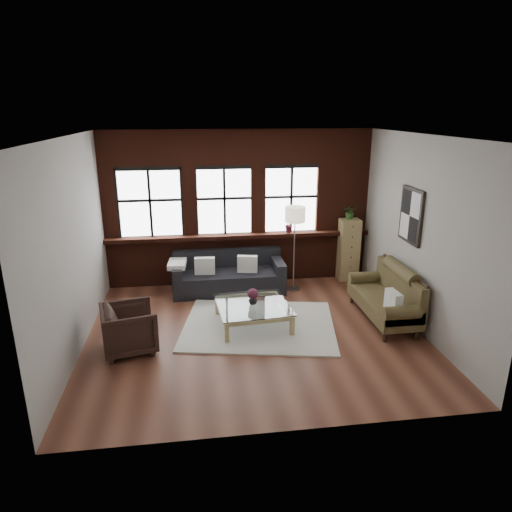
{
  "coord_description": "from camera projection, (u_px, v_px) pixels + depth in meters",
  "views": [
    {
      "loc": [
        -0.93,
        -6.83,
        3.58
      ],
      "look_at": [
        0.1,
        0.6,
        1.15
      ],
      "focal_mm": 32.0,
      "sensor_mm": 36.0,
      "label": 1
    }
  ],
  "objects": [
    {
      "name": "vintage_settee",
      "position": [
        384.0,
        294.0,
        7.98
      ],
      "size": [
        0.81,
        1.82,
        0.97
      ],
      "primitive_type": null,
      "color": "#4E4324",
      "rests_on": "floor"
    },
    {
      "name": "vase",
      "position": [
        253.0,
        300.0,
        7.78
      ],
      "size": [
        0.19,
        0.19,
        0.16
      ],
      "primitive_type": "imported",
      "rotation": [
        0.0,
        0.0,
        0.37
      ],
      "color": "#B2B2B2",
      "rests_on": "coffee_table"
    },
    {
      "name": "shag_rug",
      "position": [
        259.0,
        325.0,
        7.88
      ],
      "size": [
        2.9,
        2.46,
        0.03
      ],
      "primitive_type": "cube",
      "rotation": [
        0.0,
        0.0,
        -0.19
      ],
      "color": "beige",
      "rests_on": "floor"
    },
    {
      "name": "potted_plant_top",
      "position": [
        350.0,
        212.0,
        9.62
      ],
      "size": [
        0.33,
        0.3,
        0.32
      ],
      "primitive_type": "imported",
      "rotation": [
        0.0,
        0.0,
        -0.22
      ],
      "color": "#2D5923",
      "rests_on": "drawer_chest"
    },
    {
      "name": "drawer_chest",
      "position": [
        348.0,
        249.0,
        9.88
      ],
      "size": [
        0.41,
        0.41,
        1.35
      ],
      "primitive_type": "cube",
      "color": "tan",
      "rests_on": "floor"
    },
    {
      "name": "flowers",
      "position": [
        253.0,
        294.0,
        7.74
      ],
      "size": [
        0.18,
        0.18,
        0.18
      ],
      "primitive_type": "sphere",
      "color": "#5B1F35",
      "rests_on": "vase"
    },
    {
      "name": "dark_sofa",
      "position": [
        229.0,
        272.0,
        9.29
      ],
      "size": [
        2.24,
        0.91,
        0.81
      ],
      "primitive_type": null,
      "color": "black",
      "rests_on": "floor"
    },
    {
      "name": "pillow_b",
      "position": [
        247.0,
        264.0,
        9.18
      ],
      "size": [
        0.42,
        0.21,
        0.34
      ],
      "primitive_type": "cube",
      "rotation": [
        0.0,
        0.0,
        -0.19
      ],
      "color": "white",
      "rests_on": "dark_sofa"
    },
    {
      "name": "sill_plant",
      "position": [
        290.0,
        224.0,
        9.6
      ],
      "size": [
        0.22,
        0.19,
        0.35
      ],
      "primitive_type": "imported",
      "rotation": [
        0.0,
        0.0,
        0.19
      ],
      "color": "#5B1F35",
      "rests_on": "sill_ledge"
    },
    {
      "name": "window_right",
      "position": [
        291.0,
        200.0,
        9.58
      ],
      "size": [
        1.38,
        0.1,
        1.5
      ],
      "primitive_type": null,
      "color": "black",
      "rests_on": "brick_backwall"
    },
    {
      "name": "wall_back",
      "position": [
        239.0,
        208.0,
        9.52
      ],
      "size": [
        5.5,
        0.0,
        5.5
      ],
      "primitive_type": "plane",
      "rotation": [
        1.57,
        0.0,
        0.0
      ],
      "color": "#A3A097",
      "rests_on": "ground"
    },
    {
      "name": "floor",
      "position": [
        255.0,
        332.0,
        7.66
      ],
      "size": [
        5.5,
        5.5,
        0.0
      ],
      "primitive_type": "plane",
      "color": "#5A2F21",
      "rests_on": "ground"
    },
    {
      "name": "armchair",
      "position": [
        129.0,
        329.0,
        6.99
      ],
      "size": [
        0.96,
        0.94,
        0.73
      ],
      "primitive_type": "imported",
      "rotation": [
        0.0,
        0.0,
        1.8
      ],
      "color": "black",
      "rests_on": "floor"
    },
    {
      "name": "wall_right",
      "position": [
        420.0,
        234.0,
        7.53
      ],
      "size": [
        0.0,
        5.0,
        5.0
      ],
      "primitive_type": "plane",
      "rotation": [
        1.57,
        0.0,
        -1.57
      ],
      "color": "#A3A097",
      "rests_on": "ground"
    },
    {
      "name": "window_left",
      "position": [
        150.0,
        204.0,
        9.2
      ],
      "size": [
        1.38,
        0.1,
        1.5
      ],
      "primitive_type": null,
      "color": "black",
      "rests_on": "brick_backwall"
    },
    {
      "name": "sill_ledge",
      "position": [
        240.0,
        236.0,
        9.56
      ],
      "size": [
        5.5,
        0.3,
        0.08
      ],
      "primitive_type": "cube",
      "color": "#42190F",
      "rests_on": "brick_backwall"
    },
    {
      "name": "wall_front",
      "position": [
        287.0,
        305.0,
        4.81
      ],
      "size": [
        5.5,
        0.0,
        5.5
      ],
      "primitive_type": "plane",
      "rotation": [
        -1.57,
        0.0,
        0.0
      ],
      "color": "#A3A097",
      "rests_on": "ground"
    },
    {
      "name": "pillow_settee",
      "position": [
        393.0,
        301.0,
        7.41
      ],
      "size": [
        0.16,
        0.39,
        0.34
      ],
      "primitive_type": "cube",
      "rotation": [
        0.0,
        0.0,
        0.05
      ],
      "color": "white",
      "rests_on": "vintage_settee"
    },
    {
      "name": "wall_poster",
      "position": [
        411.0,
        216.0,
        7.73
      ],
      "size": [
        0.05,
        0.74,
        0.94
      ],
      "primitive_type": null,
      "color": "black",
      "rests_on": "wall_right"
    },
    {
      "name": "ceiling",
      "position": [
        255.0,
        136.0,
        6.68
      ],
      "size": [
        5.5,
        5.5,
        0.0
      ],
      "primitive_type": "plane",
      "rotation": [
        3.14,
        0.0,
        0.0
      ],
      "color": "white",
      "rests_on": "ground"
    },
    {
      "name": "coffee_table",
      "position": [
        253.0,
        315.0,
        7.86
      ],
      "size": [
        1.3,
        1.3,
        0.4
      ],
      "primitive_type": null,
      "rotation": [
        0.0,
        0.0,
        0.08
      ],
      "color": "tan",
      "rests_on": "shag_rug"
    },
    {
      "name": "pillow_a",
      "position": [
        205.0,
        266.0,
        9.07
      ],
      "size": [
        0.41,
        0.17,
        0.34
      ],
      "primitive_type": "cube",
      "rotation": [
        0.0,
        0.0,
        -0.08
      ],
      "color": "white",
      "rests_on": "dark_sofa"
    },
    {
      "name": "wall_left",
      "position": [
        73.0,
        248.0,
        6.81
      ],
      "size": [
        0.0,
        5.0,
        5.0
      ],
      "primitive_type": "plane",
      "rotation": [
        1.57,
        0.0,
        1.57
      ],
      "color": "#A3A097",
      "rests_on": "ground"
    },
    {
      "name": "window_mid",
      "position": [
        224.0,
        202.0,
        9.39
      ],
      "size": [
        1.38,
        0.1,
        1.5
      ],
      "primitive_type": null,
      "color": "black",
      "rests_on": "brick_backwall"
    },
    {
      "name": "brick_backwall",
      "position": [
        239.0,
        209.0,
        9.47
      ],
      "size": [
        5.5,
        0.12,
        3.2
      ],
      "primitive_type": null,
      "color": "#42190F",
      "rests_on": "floor"
    },
    {
      "name": "floor_lamp",
      "position": [
        294.0,
        246.0,
        9.18
      ],
      "size": [
        0.4,
        0.4,
        1.89
      ],
      "primitive_type": null,
      "color": "#A5A5A8",
      "rests_on": "floor"
    }
  ]
}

